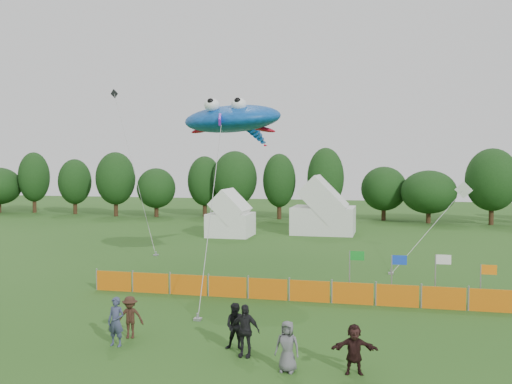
% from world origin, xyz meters
% --- Properties ---
extents(ground, '(160.00, 160.00, 0.00)m').
position_xyz_m(ground, '(0.00, 0.00, 0.00)').
color(ground, '#234C16').
rests_on(ground, ground).
extents(treeline, '(104.57, 8.78, 8.36)m').
position_xyz_m(treeline, '(1.61, 44.93, 4.18)').
color(treeline, '#382314').
rests_on(treeline, ground).
extents(tent_left, '(3.79, 3.79, 3.34)m').
position_xyz_m(tent_left, '(-7.78, 29.42, 1.69)').
color(tent_left, white).
rests_on(tent_left, ground).
extents(tent_right, '(5.71, 4.56, 4.03)m').
position_xyz_m(tent_right, '(0.02, 33.11, 2.03)').
color(tent_right, silver).
rests_on(tent_right, ground).
extents(barrier_fence, '(19.90, 0.06, 1.00)m').
position_xyz_m(barrier_fence, '(1.25, 7.36, 0.50)').
color(barrier_fence, '#CB600B').
rests_on(barrier_fence, ground).
extents(flag_row, '(6.73, 0.24, 2.22)m').
position_xyz_m(flag_row, '(7.09, 8.89, 1.42)').
color(flag_row, gray).
rests_on(flag_row, ground).
extents(spectator_a, '(0.68, 0.48, 1.75)m').
position_xyz_m(spectator_a, '(-3.58, -0.59, 0.87)').
color(spectator_a, '#323754').
rests_on(spectator_a, ground).
extents(spectator_b, '(0.82, 0.66, 1.64)m').
position_xyz_m(spectator_b, '(0.69, -0.00, 0.82)').
color(spectator_b, black).
rests_on(spectator_b, ground).
extents(spectator_c, '(1.12, 0.80, 1.57)m').
position_xyz_m(spectator_c, '(-3.50, 0.36, 0.78)').
color(spectator_c, '#331E14').
rests_on(spectator_c, ground).
extents(spectator_d, '(1.07, 0.51, 1.78)m').
position_xyz_m(spectator_d, '(1.16, -0.62, 0.89)').
color(spectator_d, black).
rests_on(spectator_d, ground).
extents(spectator_e, '(0.84, 0.60, 1.60)m').
position_xyz_m(spectator_e, '(2.80, -1.67, 0.80)').
color(spectator_e, '#54545A').
rests_on(spectator_e, ground).
extents(spectator_f, '(1.49, 0.67, 1.55)m').
position_xyz_m(spectator_f, '(4.84, -1.39, 0.78)').
color(spectator_f, black).
rests_on(spectator_f, ground).
extents(stingray_kite, '(7.41, 17.21, 10.07)m').
position_xyz_m(stingray_kite, '(-2.82, 12.65, 8.96)').
color(stingray_kite, blue).
rests_on(stingray_kite, ground).
extents(small_kite_white, '(5.50, 7.20, 5.25)m').
position_xyz_m(small_kite_white, '(9.38, 19.88, 3.31)').
color(small_kite_white, white).
rests_on(small_kite_white, ground).
extents(small_kite_dark, '(6.91, 6.85, 12.59)m').
position_xyz_m(small_kite_dark, '(-13.47, 21.59, 6.66)').
color(small_kite_dark, black).
rests_on(small_kite_dark, ground).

